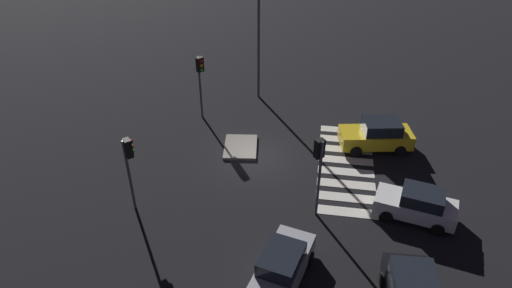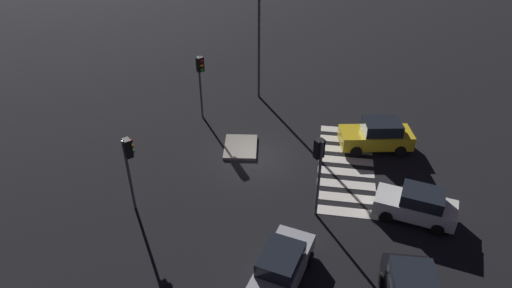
% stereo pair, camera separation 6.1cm
% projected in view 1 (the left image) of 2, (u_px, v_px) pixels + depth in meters
% --- Properties ---
extents(ground_plane, '(80.00, 80.00, 0.00)m').
position_uv_depth(ground_plane, '(256.00, 158.00, 27.14)').
color(ground_plane, black).
extents(traffic_island, '(2.87, 2.30, 0.18)m').
position_uv_depth(traffic_island, '(241.00, 147.00, 27.95)').
color(traffic_island, gray).
rests_on(traffic_island, ground).
extents(car_silver, '(4.28, 2.62, 1.76)m').
position_uv_depth(car_silver, '(282.00, 265.00, 19.08)').
color(car_silver, '#9EA0A5').
rests_on(car_silver, ground).
extents(car_yellow, '(2.63, 4.56, 1.89)m').
position_uv_depth(car_yellow, '(377.00, 135.00, 27.56)').
color(car_yellow, gold).
rests_on(car_yellow, ground).
extents(car_white, '(2.52, 4.16, 1.71)m').
position_uv_depth(car_white, '(417.00, 204.00, 22.35)').
color(car_white, silver).
rests_on(car_white, ground).
extents(traffic_light_south, '(0.53, 0.54, 4.39)m').
position_uv_depth(traffic_light_south, '(319.00, 159.00, 21.28)').
color(traffic_light_south, '#47474C').
rests_on(traffic_light_south, ground).
extents(traffic_light_north, '(0.54, 0.54, 4.43)m').
position_uv_depth(traffic_light_north, '(200.00, 73.00, 29.30)').
color(traffic_light_north, '#47474C').
rests_on(traffic_light_north, ground).
extents(traffic_light_west, '(0.54, 0.54, 4.14)m').
position_uv_depth(traffic_light_west, '(129.00, 157.00, 21.73)').
color(traffic_light_west, '#47474C').
rests_on(traffic_light_west, ground).
extents(street_lamp, '(0.56, 0.56, 8.87)m').
position_uv_depth(street_lamp, '(259.00, 18.00, 30.50)').
color(street_lamp, '#47474C').
rests_on(street_lamp, ground).
extents(crosswalk_near, '(8.75, 3.20, 0.02)m').
position_uv_depth(crosswalk_near, '(346.00, 166.00, 26.44)').
color(crosswalk_near, silver).
rests_on(crosswalk_near, ground).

